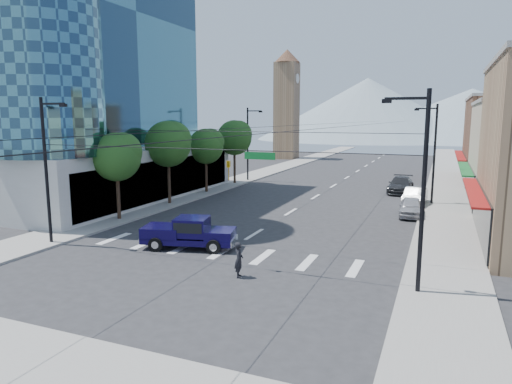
# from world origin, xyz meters

# --- Properties ---
(ground) EXTENTS (160.00, 160.00, 0.00)m
(ground) POSITION_xyz_m (0.00, 0.00, 0.00)
(ground) COLOR #28282B
(ground) RESTS_ON ground
(sidewalk_left) EXTENTS (4.00, 120.00, 0.15)m
(sidewalk_left) POSITION_xyz_m (-12.00, 40.00, 0.07)
(sidewalk_left) COLOR gray
(sidewalk_left) RESTS_ON ground
(sidewalk_right) EXTENTS (4.00, 120.00, 0.15)m
(sidewalk_right) POSITION_xyz_m (12.00, 40.00, 0.07)
(sidewalk_right) COLOR gray
(sidewalk_right) RESTS_ON ground
(sidewalk_cross) EXTENTS (28.00, 4.00, 0.15)m
(sidewalk_cross) POSITION_xyz_m (0.00, -12.00, 0.07)
(sidewalk_cross) COLOR gray
(sidewalk_cross) RESTS_ON ground
(office_tower) EXTENTS (29.50, 27.00, 30.00)m
(office_tower) POSITION_xyz_m (-26.26, 13.85, 14.45)
(office_tower) COLOR #B7B7B2
(office_tower) RESTS_ON ground
(clock_tower) EXTENTS (4.80, 4.80, 20.40)m
(clock_tower) POSITION_xyz_m (-16.50, 62.00, 10.64)
(clock_tower) COLOR #8C6B4C
(clock_tower) RESTS_ON ground
(mountain_left) EXTENTS (80.00, 80.00, 22.00)m
(mountain_left) POSITION_xyz_m (-15.00, 150.00, 11.00)
(mountain_left) COLOR gray
(mountain_left) RESTS_ON ground
(mountain_right) EXTENTS (90.00, 90.00, 18.00)m
(mountain_right) POSITION_xyz_m (20.00, 160.00, 9.00)
(mountain_right) COLOR gray
(mountain_right) RESTS_ON ground
(tree_near) EXTENTS (3.65, 3.64, 6.71)m
(tree_near) POSITION_xyz_m (-11.07, 6.10, 4.99)
(tree_near) COLOR black
(tree_near) RESTS_ON ground
(tree_midnear) EXTENTS (4.09, 4.09, 7.52)m
(tree_midnear) POSITION_xyz_m (-11.07, 13.10, 5.59)
(tree_midnear) COLOR black
(tree_midnear) RESTS_ON ground
(tree_midfar) EXTENTS (3.65, 3.64, 6.71)m
(tree_midfar) POSITION_xyz_m (-11.07, 20.10, 4.99)
(tree_midfar) COLOR black
(tree_midfar) RESTS_ON ground
(tree_far) EXTENTS (4.09, 4.09, 7.52)m
(tree_far) POSITION_xyz_m (-11.07, 27.10, 5.59)
(tree_far) COLOR black
(tree_far) RESTS_ON ground
(signal_rig) EXTENTS (21.80, 0.20, 9.00)m
(signal_rig) POSITION_xyz_m (0.19, -1.00, 4.64)
(signal_rig) COLOR black
(signal_rig) RESTS_ON ground
(lamp_pole_nw) EXTENTS (2.00, 0.25, 9.00)m
(lamp_pole_nw) POSITION_xyz_m (-10.67, 30.00, 4.94)
(lamp_pole_nw) COLOR black
(lamp_pole_nw) RESTS_ON ground
(lamp_pole_ne) EXTENTS (2.00, 0.25, 9.00)m
(lamp_pole_ne) POSITION_xyz_m (10.67, 22.00, 4.94)
(lamp_pole_ne) COLOR black
(lamp_pole_ne) RESTS_ON ground
(pickup_truck) EXTENTS (5.90, 3.27, 1.90)m
(pickup_truck) POSITION_xyz_m (-2.40, 1.47, 0.99)
(pickup_truck) COLOR #0F083E
(pickup_truck) RESTS_ON ground
(pedestrian) EXTENTS (0.63, 0.76, 1.78)m
(pedestrian) POSITION_xyz_m (2.50, -2.00, 0.89)
(pedestrian) COLOR black
(pedestrian) RESTS_ON ground
(parked_car_near) EXTENTS (2.02, 4.52, 1.51)m
(parked_car_near) POSITION_xyz_m (9.40, 16.01, 0.75)
(parked_car_near) COLOR #ACACB1
(parked_car_near) RESTS_ON ground
(parked_car_mid) EXTENTS (2.09, 4.95, 1.59)m
(parked_car_mid) POSITION_xyz_m (9.40, 21.01, 0.79)
(parked_car_mid) COLOR silver
(parked_car_mid) RESTS_ON ground
(parked_car_far) EXTENTS (2.40, 5.78, 1.67)m
(parked_car_far) POSITION_xyz_m (7.60, 27.76, 0.84)
(parked_car_far) COLOR #2C2C2E
(parked_car_far) RESTS_ON ground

